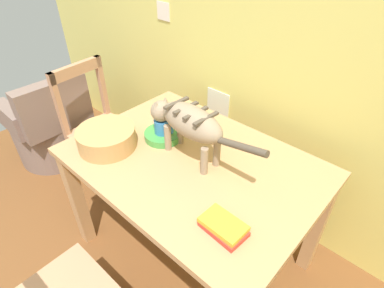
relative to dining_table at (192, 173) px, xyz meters
name	(u,v)px	position (x,y,z in m)	size (l,w,h in m)	color
wall_rear	(291,35)	(0.10, 0.65, 0.58)	(4.87, 0.11, 2.50)	#E4D66E
dining_table	(192,173)	(0.00, 0.00, 0.00)	(1.26, 0.89, 0.76)	tan
cat	(188,122)	(-0.05, 0.02, 0.29)	(0.71, 0.18, 0.29)	gray
saucer_bowl	(163,135)	(-0.25, 0.03, 0.11)	(0.20, 0.20, 0.04)	green
coffee_mug	(163,126)	(-0.24, 0.03, 0.17)	(0.13, 0.09, 0.08)	#327ABF
magazine	(184,118)	(-0.30, 0.26, 0.09)	(0.24, 0.19, 0.01)	#55995B
book_stack	(223,227)	(0.38, -0.24, 0.11)	(0.19, 0.12, 0.04)	red
wicker_basket	(107,138)	(-0.41, -0.22, 0.15)	(0.30, 0.30, 0.11)	tan
wooden_chair_near	(100,129)	(-1.01, 0.08, -0.22)	(0.45, 0.45, 0.92)	tan
wicker_armchair	(52,130)	(-1.54, -0.08, -0.39)	(0.60, 0.61, 0.78)	#7E685F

